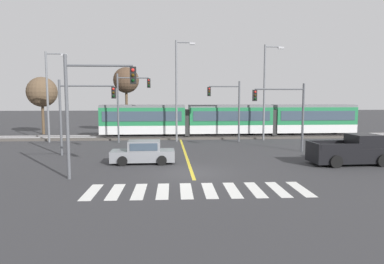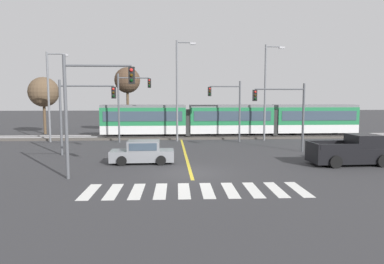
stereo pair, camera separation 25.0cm
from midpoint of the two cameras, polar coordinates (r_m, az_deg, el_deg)
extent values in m
plane|color=#333335|center=(20.02, 0.14, -6.87)|extent=(200.00, 200.00, 0.00)
cube|color=#4C4742|center=(37.57, -1.70, -0.81)|extent=(120.00, 4.00, 0.18)
cube|color=#939399|center=(36.84, -1.66, -0.72)|extent=(120.00, 0.08, 0.10)
cube|color=#939399|center=(38.27, -1.73, -0.48)|extent=(120.00, 0.08, 0.10)
cube|color=silver|center=(37.55, -7.82, 0.50)|extent=(9.00, 2.60, 0.90)
cube|color=#237A47|center=(37.45, -7.85, 2.63)|extent=(9.00, 2.60, 1.90)
cube|color=#384756|center=(36.13, -8.00, 2.60)|extent=(8.28, 0.04, 1.04)
cube|color=slate|center=(37.41, -7.87, 4.30)|extent=(9.00, 2.39, 0.28)
cylinder|color=black|center=(37.50, -4.04, -0.16)|extent=(0.70, 0.20, 0.70)
cylinder|color=black|center=(37.85, -11.55, -0.21)|extent=(0.70, 0.20, 0.70)
cube|color=silver|center=(38.07, 6.59, 0.59)|extent=(9.00, 2.60, 0.90)
cube|color=#237A47|center=(37.97, 6.62, 2.69)|extent=(9.00, 2.60, 1.90)
cube|color=#384756|center=(36.67, 6.99, 2.66)|extent=(8.28, 0.04, 1.04)
cube|color=slate|center=(37.93, 6.64, 4.33)|extent=(9.00, 2.39, 0.28)
cylinder|color=black|center=(38.63, 10.20, -0.06)|extent=(0.70, 0.20, 0.70)
cylinder|color=black|center=(37.75, 2.89, -0.11)|extent=(0.70, 0.20, 0.70)
cube|color=silver|center=(40.85, 19.82, 0.63)|extent=(9.00, 2.60, 0.90)
cube|color=#237A47|center=(40.76, 19.89, 2.59)|extent=(9.00, 2.60, 1.90)
cube|color=#384756|center=(39.55, 20.65, 2.55)|extent=(8.28, 0.04, 1.04)
cube|color=slate|center=(40.72, 19.94, 4.12)|extent=(9.00, 2.39, 0.28)
cylinder|color=black|center=(41.94, 22.90, 0.03)|extent=(0.70, 0.20, 0.70)
cylinder|color=black|center=(39.97, 16.54, -0.02)|extent=(0.70, 0.20, 0.70)
cube|color=#2D2D2D|center=(37.45, -0.57, 1.61)|extent=(0.50, 2.34, 2.80)
cube|color=#2D2D2D|center=(39.14, 13.46, 1.63)|extent=(0.50, 2.34, 2.80)
cube|color=silver|center=(16.82, -16.29, -9.54)|extent=(0.62, 2.81, 0.01)
cube|color=silver|center=(16.59, -12.54, -9.65)|extent=(0.62, 2.81, 0.01)
cube|color=silver|center=(16.44, -8.71, -9.72)|extent=(0.62, 2.81, 0.01)
cube|color=silver|center=(16.36, -4.82, -9.75)|extent=(0.62, 2.81, 0.01)
cube|color=silver|center=(16.35, -0.91, -9.74)|extent=(0.62, 2.81, 0.01)
cube|color=silver|center=(16.42, 2.98, -9.68)|extent=(0.62, 2.81, 0.01)
cube|color=silver|center=(16.56, 6.83, -9.58)|extent=(0.62, 2.81, 0.01)
cube|color=silver|center=(16.77, 10.59, -9.44)|extent=(0.62, 2.81, 0.01)
cube|color=silver|center=(17.05, 14.24, -9.27)|extent=(0.62, 2.81, 0.01)
cube|color=silver|center=(17.40, 17.75, -9.07)|extent=(0.62, 2.81, 0.01)
cube|color=gold|center=(26.90, -0.87, -3.60)|extent=(0.20, 17.57, 0.01)
cube|color=gray|center=(23.16, -7.97, -3.89)|extent=(4.22, 1.75, 0.72)
cube|color=gray|center=(23.05, -7.75, -2.22)|extent=(2.12, 1.54, 0.64)
cube|color=#384756|center=(23.13, -10.22, -2.23)|extent=(0.12, 1.43, 0.52)
cube|color=#384756|center=(22.28, -7.87, -2.50)|extent=(1.79, 0.06, 0.48)
cylinder|color=black|center=(22.48, -11.32, -4.75)|extent=(0.64, 0.23, 0.64)
cylinder|color=black|center=(24.14, -10.83, -4.02)|extent=(0.64, 0.23, 0.64)
cylinder|color=black|center=(22.31, -4.86, -4.74)|extent=(0.64, 0.23, 0.64)
cylinder|color=black|center=(23.98, -4.83, -4.00)|extent=(0.64, 0.23, 0.64)
cube|color=black|center=(24.74, 25.23, -3.43)|extent=(5.46, 2.12, 0.96)
cube|color=black|center=(25.04, 26.91, -1.32)|extent=(1.75, 1.89, 0.84)
cube|color=#384756|center=(25.45, 28.34, -1.24)|extent=(0.15, 1.70, 0.66)
cube|color=black|center=(24.86, 21.80, -1.71)|extent=(2.70, 0.20, 0.36)
cube|color=black|center=(23.25, 23.87, -2.28)|extent=(2.70, 0.20, 0.36)
cube|color=black|center=(23.41, 19.73, -2.07)|extent=(0.18, 1.96, 0.36)
cylinder|color=black|center=(26.42, 27.05, -3.54)|extent=(0.81, 0.30, 0.80)
cylinder|color=black|center=(24.81, 29.48, -4.22)|extent=(0.81, 0.30, 0.80)
cylinder|color=black|center=(24.89, 20.94, -3.82)|extent=(0.81, 0.30, 0.80)
cylinder|color=black|center=(23.17, 23.09, -4.59)|extent=(0.81, 0.30, 0.80)
cylinder|color=#515459|center=(29.10, 18.28, 2.27)|extent=(0.18, 0.18, 5.52)
cylinder|color=#515459|center=(28.38, 14.65, 6.93)|extent=(4.00, 0.12, 0.12)
cube|color=black|center=(27.81, 10.69, 6.01)|extent=(0.32, 0.28, 0.90)
sphere|color=red|center=(27.66, 10.77, 6.57)|extent=(0.18, 0.18, 0.18)
sphere|color=#3A2706|center=(27.66, 10.76, 6.01)|extent=(0.18, 0.18, 0.18)
sphere|color=black|center=(27.66, 10.75, 5.45)|extent=(0.18, 0.18, 0.18)
cylinder|color=#515459|center=(19.33, -19.92, 2.27)|extent=(0.18, 0.18, 6.63)
cylinder|color=#515459|center=(18.97, -15.03, 10.63)|extent=(3.50, 0.12, 0.12)
cube|color=black|center=(18.67, -9.65, 9.28)|extent=(0.32, 0.28, 0.90)
sphere|color=red|center=(18.54, -9.71, 10.14)|extent=(0.18, 0.18, 0.18)
sphere|color=#3A2706|center=(18.52, -9.69, 9.31)|extent=(0.18, 0.18, 0.18)
sphere|color=black|center=(18.51, -9.68, 8.48)|extent=(0.18, 0.18, 0.18)
cylinder|color=#515459|center=(34.05, -11.92, 3.88)|extent=(0.18, 0.18, 6.68)
cylinder|color=#515459|center=(33.90, -9.48, 8.88)|extent=(3.00, 0.12, 0.12)
cube|color=black|center=(33.77, -6.91, 8.08)|extent=(0.32, 0.28, 0.90)
sphere|color=red|center=(33.63, -6.93, 8.55)|extent=(0.18, 0.18, 0.18)
sphere|color=#3A2706|center=(33.62, -6.92, 8.09)|extent=(0.18, 0.18, 0.18)
sphere|color=black|center=(33.61, -6.92, 7.63)|extent=(0.18, 0.18, 0.18)
cylinder|color=#515459|center=(34.11, 8.16, 3.36)|extent=(0.18, 0.18, 5.99)
cylinder|color=#515459|center=(33.82, 5.71, 7.57)|extent=(3.00, 0.12, 0.12)
cube|color=black|center=(33.60, 3.16, 6.74)|extent=(0.32, 0.28, 0.90)
sphere|color=red|center=(33.46, 3.19, 7.21)|extent=(0.18, 0.18, 0.18)
sphere|color=#3A2706|center=(33.45, 3.19, 6.75)|extent=(0.18, 0.18, 0.18)
sphere|color=black|center=(33.45, 3.19, 6.29)|extent=(0.18, 0.18, 0.18)
cylinder|color=#515459|center=(27.65, -20.79, 2.23)|extent=(0.18, 0.18, 5.72)
cylinder|color=#515459|center=(27.10, -16.89, 7.36)|extent=(4.00, 0.12, 0.12)
cube|color=black|center=(26.71, -12.65, 6.42)|extent=(0.32, 0.28, 0.90)
sphere|color=red|center=(26.57, -12.72, 7.01)|extent=(0.18, 0.18, 0.18)
sphere|color=#3A2706|center=(26.56, -12.70, 6.42)|extent=(0.18, 0.18, 0.18)
sphere|color=black|center=(26.56, -12.69, 5.84)|extent=(0.18, 0.18, 0.18)
cylinder|color=slate|center=(36.25, -22.61, 5.33)|extent=(0.20, 0.20, 8.78)
cylinder|color=slate|center=(36.23, -21.53, 12.02)|extent=(1.74, 0.12, 0.12)
cube|color=#B2B2B7|center=(35.97, -20.18, 11.95)|extent=(0.56, 0.28, 0.20)
cylinder|color=slate|center=(34.21, -2.31, 6.76)|extent=(0.20, 0.20, 9.97)
cylinder|color=slate|center=(34.66, -0.99, 14.70)|extent=(1.58, 0.12, 0.12)
cube|color=#B2B2B7|center=(34.69, 0.36, 14.52)|extent=(0.56, 0.28, 0.20)
cylinder|color=slate|center=(35.75, 12.27, 6.36)|extent=(0.20, 0.20, 9.68)
cylinder|color=slate|center=(36.34, 13.70, 13.66)|extent=(1.62, 0.12, 0.12)
cube|color=#B2B2B7|center=(36.57, 14.93, 13.42)|extent=(0.56, 0.28, 0.20)
cylinder|color=brown|center=(44.70, -23.21, 2.45)|extent=(0.32, 0.32, 4.35)
sphere|color=brown|center=(44.65, -23.36, 6.15)|extent=(3.55, 3.55, 3.55)
cylinder|color=brown|center=(42.64, -10.48, 3.71)|extent=(0.32, 0.32, 5.87)
sphere|color=#4C3828|center=(42.67, -10.57, 8.49)|extent=(3.11, 3.11, 3.11)
camera|label=1|loc=(0.13, -89.74, 0.03)|focal=32.00mm
camera|label=2|loc=(0.13, 90.26, -0.03)|focal=32.00mm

